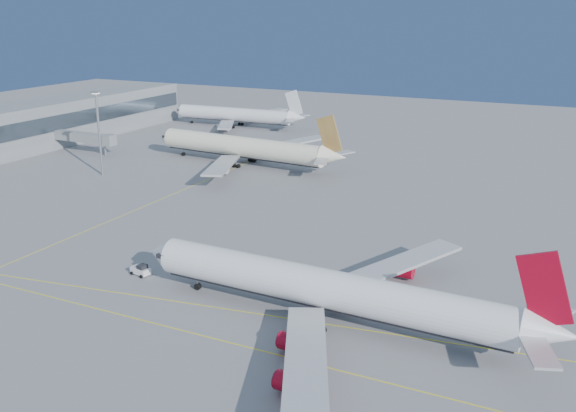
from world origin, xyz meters
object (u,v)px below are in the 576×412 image
object	(u,v)px
airliner_etihad	(245,147)
pushback_tug	(141,270)
airliner_third	(237,115)
airliner_virgin	(333,291)
light_mast	(99,126)

from	to	relation	value
airliner_etihad	pushback_tug	bearing A→B (deg)	-68.13
airliner_etihad	airliner_third	xyz separation A→B (m)	(-35.03, 54.79, -0.57)
airliner_virgin	pushback_tug	size ratio (longest dim) A/B	17.65
light_mast	pushback_tug	bearing A→B (deg)	-43.54
pushback_tug	airliner_virgin	bearing A→B (deg)	8.46
airliner_virgin	airliner_third	distance (m)	167.84
pushback_tug	light_mast	distance (m)	77.05
airliner_virgin	light_mast	xyz separation A→B (m)	(-92.32, 53.91, 8.82)
pushback_tug	airliner_etihad	bearing A→B (deg)	117.90
airliner_etihad	pushback_tug	distance (m)	84.43
airliner_etihad	light_mast	distance (m)	42.42
airliner_third	light_mast	world-z (taller)	light_mast
pushback_tug	light_mast	world-z (taller)	light_mast
light_mast	airliner_etihad	bearing A→B (deg)	42.96
airliner_third	airliner_etihad	bearing A→B (deg)	-59.90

